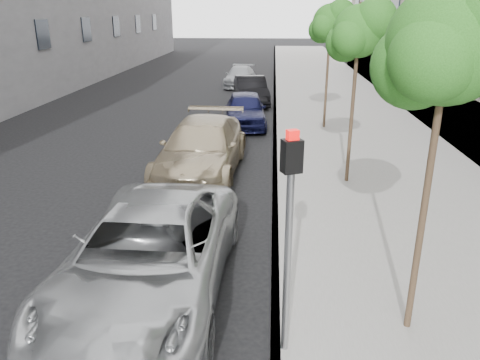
# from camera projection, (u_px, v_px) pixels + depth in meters

# --- Properties ---
(sidewalk) EXTENTS (6.40, 72.00, 0.14)m
(sidewalk) POSITION_uv_depth(u_px,v_px,m) (327.00, 91.00, 28.24)
(sidewalk) COLOR gray
(sidewalk) RESTS_ON ground
(curb) EXTENTS (0.15, 72.00, 0.14)m
(curb) POSITION_uv_depth(u_px,v_px,m) (275.00, 90.00, 28.44)
(curb) COLOR #9E9B93
(curb) RESTS_ON ground
(tree_near) EXTENTS (1.84, 1.64, 5.09)m
(tree_near) POSITION_uv_depth(u_px,v_px,m) (451.00, 44.00, 5.77)
(tree_near) COLOR #38281C
(tree_near) RESTS_ON sidewalk
(tree_mid) EXTENTS (1.68, 1.48, 4.89)m
(tree_mid) POSITION_uv_depth(u_px,v_px,m) (360.00, 31.00, 11.90)
(tree_mid) COLOR #38281C
(tree_mid) RESTS_ON sidewalk
(tree_far) EXTENTS (1.71, 1.51, 4.96)m
(tree_far) POSITION_uv_depth(u_px,v_px,m) (331.00, 22.00, 17.97)
(tree_far) COLOR #38281C
(tree_far) RESTS_ON sidewalk
(signal_pole) EXTENTS (0.29, 0.26, 3.22)m
(signal_pole) POSITION_uv_depth(u_px,v_px,m) (289.00, 221.00, 6.04)
(signal_pole) COLOR #939699
(signal_pole) RESTS_ON sidewalk
(minivan) EXTENTS (2.74, 5.75, 1.59)m
(minivan) POSITION_uv_depth(u_px,v_px,m) (149.00, 255.00, 7.95)
(minivan) COLOR #9FA2A4
(minivan) RESTS_ON ground
(suv) EXTENTS (2.53, 5.66, 1.61)m
(suv) POSITION_uv_depth(u_px,v_px,m) (202.00, 148.00, 13.98)
(suv) COLOR tan
(suv) RESTS_ON ground
(sedan_blue) EXTENTS (2.00, 4.33, 1.44)m
(sedan_blue) POSITION_uv_depth(u_px,v_px,m) (245.00, 109.00, 19.88)
(sedan_blue) COLOR black
(sedan_blue) RESTS_ON ground
(sedan_black) EXTENTS (2.19, 4.50, 1.42)m
(sedan_black) POSITION_uv_depth(u_px,v_px,m) (251.00, 91.00, 24.51)
(sedan_black) COLOR black
(sedan_black) RESTS_ON ground
(sedan_rear) EXTENTS (1.98, 4.39, 1.25)m
(sedan_rear) POSITION_uv_depth(u_px,v_px,m) (240.00, 77.00, 30.27)
(sedan_rear) COLOR gray
(sedan_rear) RESTS_ON ground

